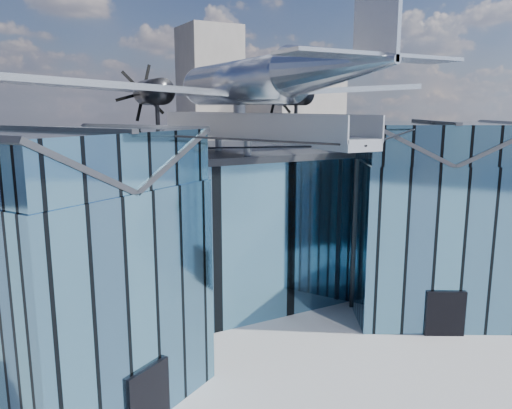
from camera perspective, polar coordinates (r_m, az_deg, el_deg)
ground_plane at (r=28.87m, az=1.99°, el=-14.85°), size 120.00×120.00×0.00m
museum at (r=31.90m, az=-3.33°, el=-1.79°), size 32.88×24.50×17.60m
bg_towers at (r=74.29m, az=-17.61°, el=8.49°), size 77.00×24.50×26.00m
tree_side_e at (r=49.07m, az=23.23°, el=-0.48°), size 4.44×4.44×5.30m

